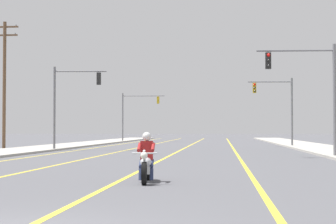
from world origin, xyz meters
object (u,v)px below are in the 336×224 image
Objects in this scene: traffic_signal_near_left at (69,96)px; utility_pole_left_near at (4,81)px; traffic_signal_near_right at (312,83)px; motorcycle_with_rider at (146,162)px; traffic_signal_mid_left at (135,109)px; traffic_signal_mid_right at (279,102)px.

traffic_signal_near_left is 6.05m from utility_pole_left_near.
traffic_signal_near_left is at bearing 148.44° from traffic_signal_near_right.
motorcycle_with_rider is 57.21m from traffic_signal_mid_left.
traffic_signal_near_right and traffic_signal_near_left have the same top height.
traffic_signal_near_left is 0.62× the size of utility_pole_left_near.
traffic_signal_mid_right and traffic_signal_mid_left have the same top height.
traffic_signal_mid_left is at bearing 89.55° from traffic_signal_near_left.
traffic_signal_near_left is (-16.12, 9.90, -0.02)m from traffic_signal_near_right.
traffic_signal_near_left is 31.22m from traffic_signal_mid_left.
traffic_signal_mid_left is (-15.88, 41.12, 0.07)m from traffic_signal_near_right.
utility_pole_left_near is at bearing 118.48° from motorcycle_with_rider.
traffic_signal_near_right is 24.73m from utility_pole_left_near.
traffic_signal_mid_right is at bearing 89.21° from traffic_signal_near_right.
motorcycle_with_rider is 0.35× the size of traffic_signal_near_right.
traffic_signal_near_left is 1.00× the size of traffic_signal_mid_right.
traffic_signal_near_right is at bearing -28.24° from utility_pole_left_near.
traffic_signal_near_right and traffic_signal_mid_right have the same top height.
traffic_signal_near_right and traffic_signal_mid_left have the same top height.
traffic_signal_near_left is at bearing -146.51° from traffic_signal_mid_right.
traffic_signal_near_right is 1.00× the size of traffic_signal_mid_right.
traffic_signal_mid_right is at bearing 78.40° from motorcycle_with_rider.
traffic_signal_near_left and traffic_signal_mid_left have the same top height.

